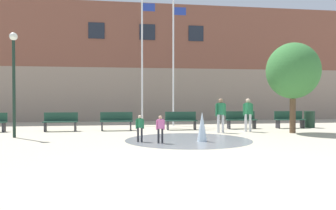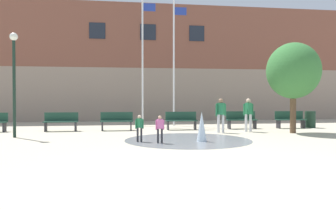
% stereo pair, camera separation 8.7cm
% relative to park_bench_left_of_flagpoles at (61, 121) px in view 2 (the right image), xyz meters
% --- Properties ---
extents(ground_plane, '(100.00, 100.00, 0.00)m').
position_rel_park_bench_left_of_flagpoles_xyz_m(ground_plane, '(4.76, -9.52, -0.48)').
color(ground_plane, '#BCB299').
extents(library_building, '(36.00, 6.05, 8.32)m').
position_rel_park_bench_left_of_flagpoles_xyz_m(library_building, '(4.76, 9.65, 3.68)').
color(library_building, gray).
rests_on(library_building, ground).
extents(splash_fountain, '(4.84, 4.84, 1.11)m').
position_rel_park_bench_left_of_flagpoles_xyz_m(splash_fountain, '(5.63, -4.37, -0.22)').
color(splash_fountain, gray).
rests_on(splash_fountain, ground).
extents(park_bench_left_of_flagpoles, '(1.60, 0.44, 0.91)m').
position_rel_park_bench_left_of_flagpoles_xyz_m(park_bench_left_of_flagpoles, '(0.00, 0.00, 0.00)').
color(park_bench_left_of_flagpoles, '#28282D').
rests_on(park_bench_left_of_flagpoles, ground).
extents(park_bench_under_left_flagpole, '(1.60, 0.44, 0.91)m').
position_rel_park_bench_left_of_flagpoles_xyz_m(park_bench_under_left_flagpole, '(2.67, 0.02, 0.00)').
color(park_bench_under_left_flagpole, '#28282D').
rests_on(park_bench_under_left_flagpole, ground).
extents(park_bench_center, '(1.60, 0.44, 0.91)m').
position_rel_park_bench_left_of_flagpoles_xyz_m(park_bench_center, '(5.93, -0.03, 0.00)').
color(park_bench_center, '#28282D').
rests_on(park_bench_center, ground).
extents(park_bench_under_right_flagpole, '(1.60, 0.44, 0.91)m').
position_rel_park_bench_left_of_flagpoles_xyz_m(park_bench_under_right_flagpole, '(9.18, 0.11, 0.00)').
color(park_bench_under_right_flagpole, '#28282D').
rests_on(park_bench_under_right_flagpole, ground).
extents(park_bench_near_trashcan, '(1.60, 0.44, 0.91)m').
position_rel_park_bench_left_of_flagpoles_xyz_m(park_bench_near_trashcan, '(11.84, -0.03, 0.00)').
color(park_bench_near_trashcan, '#28282D').
rests_on(park_bench_near_trashcan, ground).
extents(teen_by_trashcan, '(0.50, 0.36, 1.59)m').
position_rel_park_bench_left_of_flagpoles_xyz_m(teen_by_trashcan, '(8.92, -1.48, 0.45)').
color(teen_by_trashcan, silver).
rests_on(teen_by_trashcan, ground).
extents(adult_in_red, '(0.50, 0.39, 1.59)m').
position_rel_park_bench_left_of_flagpoles_xyz_m(adult_in_red, '(7.48, -1.76, 0.45)').
color(adult_in_red, silver).
rests_on(adult_in_red, ground).
extents(child_with_pink_shirt, '(0.31, 0.24, 0.99)m').
position_rel_park_bench_left_of_flagpoles_xyz_m(child_with_pink_shirt, '(3.57, -4.44, 0.10)').
color(child_with_pink_shirt, '#28282D').
rests_on(child_with_pink_shirt, ground).
extents(child_running, '(0.31, 0.14, 0.99)m').
position_rel_park_bench_left_of_flagpoles_xyz_m(child_running, '(4.27, -4.94, 0.10)').
color(child_running, '#28282D').
rests_on(child_running, ground).
extents(flagpole_left, '(0.80, 0.10, 7.47)m').
position_rel_park_bench_left_of_flagpoles_xyz_m(flagpole_left, '(4.14, 2.47, 3.50)').
color(flagpole_left, silver).
rests_on(flagpole_left, ground).
extents(flagpole_right, '(0.80, 0.10, 7.31)m').
position_rel_park_bench_left_of_flagpoles_xyz_m(flagpole_right, '(5.97, 2.47, 3.42)').
color(flagpole_right, silver).
rests_on(flagpole_right, ground).
extents(lamp_post_left_lane, '(0.32, 0.32, 4.25)m').
position_rel_park_bench_left_of_flagpoles_xyz_m(lamp_post_left_lane, '(-1.40, -2.39, 2.27)').
color(lamp_post_left_lane, '#192D23').
rests_on(lamp_post_left_lane, ground).
extents(trash_can, '(0.56, 0.56, 0.90)m').
position_rel_park_bench_left_of_flagpoles_xyz_m(trash_can, '(13.07, 0.10, -0.03)').
color(trash_can, '#193323').
rests_on(trash_can, ground).
extents(street_tree_near_building, '(2.41, 2.41, 4.15)m').
position_rel_park_bench_left_of_flagpoles_xyz_m(street_tree_near_building, '(10.73, -2.35, 2.37)').
color(street_tree_near_building, brown).
rests_on(street_tree_near_building, ground).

